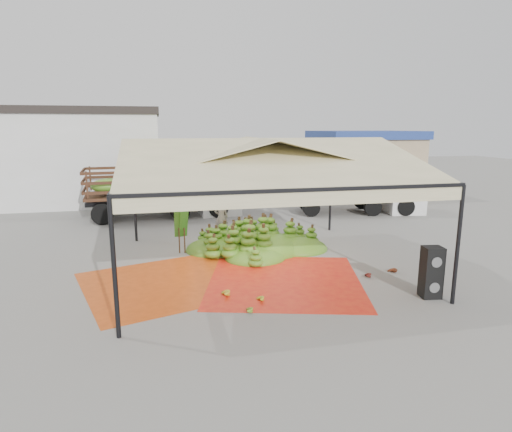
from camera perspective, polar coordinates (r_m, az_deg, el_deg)
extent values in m
plane|color=slate|center=(13.75, 0.57, -6.59)|extent=(90.00, 90.00, 0.00)
cylinder|color=black|center=(9.20, -18.38, -6.77)|extent=(0.10, 0.10, 3.00)
cylinder|color=black|center=(11.53, 25.32, -3.61)|extent=(0.10, 0.10, 3.00)
cylinder|color=black|center=(16.97, -15.91, 1.70)|extent=(0.10, 0.10, 3.00)
cylinder|color=black|center=(18.34, 9.92, 2.70)|extent=(0.10, 0.10, 3.00)
pyramid|color=beige|center=(13.08, 0.60, 8.12)|extent=(8.00, 8.00, 1.00)
cube|color=black|center=(13.12, 0.60, 5.94)|extent=(8.00, 8.00, 0.08)
cube|color=beige|center=(13.14, 0.60, 5.16)|extent=(8.00, 8.00, 0.36)
cube|color=silver|center=(27.66, -27.55, 6.64)|extent=(14.00, 6.00, 5.00)
cube|color=black|center=(27.61, -28.09, 12.21)|extent=(14.30, 6.30, 0.40)
cube|color=tan|center=(28.92, 14.13, 6.38)|extent=(6.00, 5.00, 3.60)
cube|color=navy|center=(28.81, 14.34, 10.44)|extent=(6.30, 5.30, 0.50)
cube|color=#C94C12|center=(12.52, -11.68, -8.70)|extent=(5.47, 5.33, 0.01)
cube|color=red|center=(12.48, 3.84, -8.54)|extent=(5.31, 5.46, 0.01)
ellipsoid|color=#487618|center=(15.30, 0.56, -2.49)|extent=(6.36, 5.76, 1.13)
ellipsoid|color=gold|center=(11.01, 0.25, -10.89)|extent=(0.44, 0.38, 0.18)
ellipsoid|color=gold|center=(11.34, -4.50, -10.10)|extent=(0.53, 0.45, 0.23)
ellipsoid|color=#541813|center=(13.06, 14.35, -7.54)|extent=(0.52, 0.47, 0.20)
ellipsoid|color=#612A16|center=(13.64, 17.63, -6.90)|extent=(0.53, 0.49, 0.20)
ellipsoid|color=#51811B|center=(10.40, -1.31, -12.30)|extent=(0.45, 0.38, 0.18)
ellipsoid|color=#557919|center=(13.63, -1.65, 4.54)|extent=(0.24, 0.24, 0.20)
ellipsoid|color=#557919|center=(13.99, 4.41, 4.70)|extent=(0.24, 0.24, 0.20)
ellipsoid|color=#557919|center=(14.50, 10.11, 4.80)|extent=(0.24, 0.24, 0.20)
cube|color=black|center=(12.08, 22.22, -8.47)|extent=(0.54, 0.49, 0.67)
cube|color=black|center=(11.87, 22.47, -5.41)|extent=(0.54, 0.49, 0.67)
imported|color=gray|center=(17.39, -4.65, -0.17)|extent=(0.60, 0.44, 1.50)
cube|color=#462917|center=(21.49, -14.59, 2.85)|extent=(5.64, 2.95, 0.13)
cube|color=silver|center=(21.94, -5.17, 3.64)|extent=(2.15, 2.55, 2.51)
cylinder|color=black|center=(20.52, -19.81, 0.27)|extent=(1.01, 0.41, 0.98)
cylinder|color=black|center=(22.66, -19.62, 1.31)|extent=(1.01, 0.41, 0.98)
cylinder|color=black|center=(20.65, -10.11, 0.86)|extent=(1.01, 0.41, 0.98)
cylinder|color=black|center=(22.78, -10.83, 1.84)|extent=(1.01, 0.41, 0.98)
cylinder|color=black|center=(20.96, -5.08, 1.15)|extent=(1.01, 0.41, 0.98)
cylinder|color=black|center=(23.06, -6.25, 2.10)|extent=(1.01, 0.41, 0.98)
ellipsoid|color=#3F7D1A|center=(21.41, -14.67, 4.29)|extent=(4.51, 2.31, 0.76)
cube|color=#C8DD18|center=(21.40, -13.27, 5.53)|extent=(2.35, 2.35, 0.27)
cube|color=#4A2818|center=(22.46, 11.36, 3.03)|extent=(5.15, 3.04, 0.12)
cube|color=silver|center=(23.41, 18.98, 3.21)|extent=(2.09, 2.40, 2.22)
cylinder|color=black|center=(21.26, 7.36, 1.10)|extent=(0.91, 0.44, 0.87)
cylinder|color=black|center=(23.14, 6.55, 1.98)|extent=(0.91, 0.44, 0.87)
cylinder|color=black|center=(22.00, 15.32, 1.13)|extent=(0.91, 0.44, 0.87)
cylinder|color=black|center=(23.82, 13.91, 1.99)|extent=(0.91, 0.44, 0.87)
cylinder|color=black|center=(22.56, 19.29, 1.15)|extent=(0.91, 0.44, 0.87)
cylinder|color=black|center=(24.34, 17.63, 1.99)|extent=(0.91, 0.44, 0.87)
ellipsoid|color=#547D1A|center=(22.39, 11.41, 4.25)|extent=(4.11, 2.39, 0.68)
cube|color=#D1CE17|center=(22.46, 12.65, 5.22)|extent=(2.24, 2.24, 0.24)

